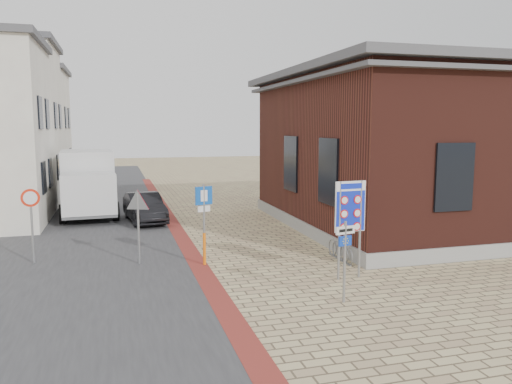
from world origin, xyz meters
TOP-DOWN VIEW (x-y plane):
  - ground at (0.00, 0.00)m, footprint 120.00×120.00m
  - road_strip at (-5.50, 15.00)m, footprint 7.00×60.00m
  - curb_strip at (-2.00, 10.00)m, footprint 0.60×40.00m
  - brick_building at (8.99, 7.00)m, footprint 13.00×13.00m
  - townhouse_far at (-10.99, 24.00)m, footprint 7.40×6.40m
  - bike_rack at (2.65, 2.20)m, footprint 0.08×1.80m
  - sedan at (-3.20, 10.85)m, footprint 1.93×4.21m
  - box_truck at (-5.78, 13.41)m, footprint 2.90×6.25m
  - border_sign at (2.02, 0.30)m, footprint 0.98×0.14m
  - essen_sign at (1.00, -1.50)m, footprint 0.56×0.15m
  - parking_sign at (-1.80, 2.79)m, footprint 0.56×0.20m
  - yield_sign at (-3.80, 3.50)m, footprint 0.81×0.36m
  - speed_sign at (-7.09, 4.50)m, footprint 0.58×0.09m
  - bollard at (-1.80, 2.80)m, footprint 0.10×0.10m

SIDE VIEW (x-z plane):
  - ground at x=0.00m, z-range 0.00..0.00m
  - road_strip at x=-5.50m, z-range 0.00..0.02m
  - curb_strip at x=-2.00m, z-range 0.00..0.03m
  - bike_rack at x=2.65m, z-range -0.04..0.56m
  - bollard at x=-1.80m, z-range 0.00..1.06m
  - sedan at x=-3.20m, z-range 0.00..1.34m
  - essen_sign at x=1.00m, z-range 0.31..2.39m
  - speed_sign at x=-7.09m, z-range 0.42..2.87m
  - box_truck at x=-5.78m, z-range 0.05..3.25m
  - parking_sign at x=-1.80m, z-range 0.49..3.11m
  - yield_sign at x=-3.80m, z-range 0.62..3.00m
  - border_sign at x=2.02m, z-range 0.63..3.50m
  - brick_building at x=8.99m, z-range 0.09..6.89m
  - townhouse_far at x=-10.99m, z-range 0.02..8.32m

